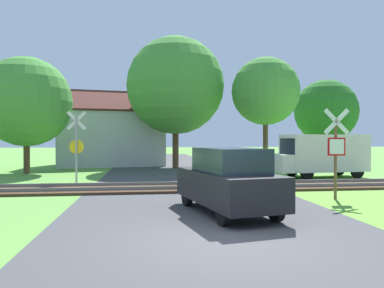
{
  "coord_description": "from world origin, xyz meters",
  "views": [
    {
      "loc": [
        -1.51,
        -7.27,
        2.04
      ],
      "look_at": [
        0.5,
        8.71,
        1.8
      ],
      "focal_mm": 35.0,
      "sensor_mm": 36.0,
      "label": 1
    }
  ],
  "objects": [
    {
      "name": "tree_right",
      "position": [
        6.29,
        16.31,
        5.1
      ],
      "size": [
        4.41,
        4.41,
        7.32
      ],
      "color": "#513823",
      "rests_on": "ground"
    },
    {
      "name": "tree_left",
      "position": [
        -8.33,
        15.43,
        4.16
      ],
      "size": [
        5.18,
        5.18,
        6.76
      ],
      "color": "#513823",
      "rests_on": "ground"
    },
    {
      "name": "tree_far",
      "position": [
        12.75,
        20.87,
        4.21
      ],
      "size": [
        4.95,
        4.95,
        6.7
      ],
      "color": "#513823",
      "rests_on": "ground"
    },
    {
      "name": "tree_center",
      "position": [
        0.59,
        18.58,
        5.69
      ],
      "size": [
        6.73,
        6.73,
        9.06
      ],
      "color": "#513823",
      "rests_on": "ground"
    },
    {
      "name": "road_asphalt",
      "position": [
        0.0,
        2.0,
        0.0
      ],
      "size": [
        7.51,
        80.0,
        0.01
      ],
      "primitive_type": "cube",
      "color": "#424244",
      "rests_on": "ground"
    },
    {
      "name": "parked_car",
      "position": [
        0.72,
        2.66,
        0.89
      ],
      "size": [
        2.41,
        4.25,
        1.78
      ],
      "rotation": [
        0.0,
        0.0,
        0.2
      ],
      "color": "black",
      "rests_on": "ground"
    },
    {
      "name": "house",
      "position": [
        -4.15,
        21.68,
        2.19
      ],
      "size": [
        8.77,
        6.58,
        5.67
      ],
      "rotation": [
        0.0,
        0.0,
        0.18
      ],
      "color": "#B7B7BC",
      "rests_on": "ground"
    },
    {
      "name": "crossing_sign_far",
      "position": [
        -4.6,
        10.19,
        1.84
      ],
      "size": [
        0.88,
        0.14,
        3.29
      ],
      "rotation": [
        0.0,
        0.0,
        -0.05
      ],
      "color": "#9E9EA5",
      "rests_on": "ground"
    },
    {
      "name": "rail_track",
      "position": [
        0.0,
        7.71,
        0.06
      ],
      "size": [
        60.0,
        2.6,
        0.22
      ],
      "color": "#422D1E",
      "rests_on": "ground"
    },
    {
      "name": "ground_plane",
      "position": [
        0.0,
        0.0,
        0.0
      ],
      "size": [
        160.0,
        160.0,
        0.0
      ],
      "primitive_type": "plane",
      "color": "#5B933D"
    },
    {
      "name": "mail_truck",
      "position": [
        7.61,
        11.24,
        1.24
      ],
      "size": [
        5.07,
        2.36,
        2.24
      ],
      "rotation": [
        0.0,
        0.0,
        1.68
      ],
      "color": "silver",
      "rests_on": "ground"
    },
    {
      "name": "stop_sign_near",
      "position": [
        4.82,
        4.5,
        1.71
      ],
      "size": [
        0.88,
        0.15,
        3.04
      ],
      "rotation": [
        0.0,
        0.0,
        3.1
      ],
      "color": "brown",
      "rests_on": "ground"
    }
  ]
}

